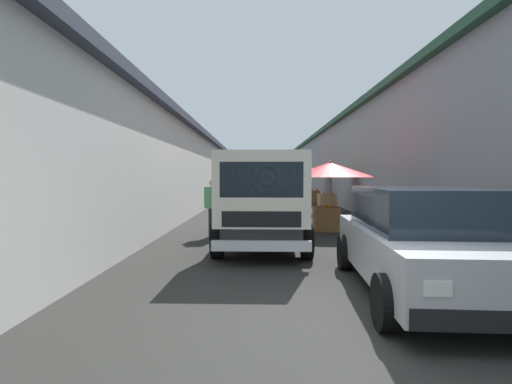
# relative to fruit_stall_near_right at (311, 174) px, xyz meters

# --- Properties ---
(ground) EXTENTS (90.00, 90.00, 0.00)m
(ground) POSITION_rel_fruit_stall_near_right_xyz_m (-6.47, 2.35, -1.75)
(ground) COLOR #282826
(building_left_whitewash) EXTENTS (49.80, 7.50, 3.74)m
(building_left_whitewash) POSITION_rel_fruit_stall_near_right_xyz_m (-4.22, 9.34, 0.12)
(building_left_whitewash) COLOR silver
(building_left_whitewash) RESTS_ON ground
(building_right_concrete) EXTENTS (49.80, 7.50, 4.82)m
(building_right_concrete) POSITION_rel_fruit_stall_near_right_xyz_m (-4.22, -4.64, 0.67)
(building_right_concrete) COLOR gray
(building_right_concrete) RESTS_ON ground
(fruit_stall_near_right) EXTENTS (2.54, 2.54, 2.26)m
(fruit_stall_near_right) POSITION_rel_fruit_stall_near_right_xyz_m (0.00, 0.00, 0.00)
(fruit_stall_near_right) COLOR #9E9EA3
(fruit_stall_near_right) RESTS_ON ground
(fruit_stall_mid_lane) EXTENTS (2.35, 2.35, 2.14)m
(fruit_stall_mid_lane) POSITION_rel_fruit_stall_near_right_xyz_m (-6.40, 0.04, -0.18)
(fruit_stall_mid_lane) COLOR #9E9EA3
(fruit_stall_mid_lane) RESTS_ON ground
(fruit_stall_far_left) EXTENTS (2.65, 2.65, 2.11)m
(fruit_stall_far_left) POSITION_rel_fruit_stall_near_right_xyz_m (-12.14, 1.08, -0.12)
(fruit_stall_far_left) COLOR #9E9EA3
(fruit_stall_far_left) RESTS_ON ground
(hatchback_car) EXTENTS (4.01, 2.13, 1.45)m
(hatchback_car) POSITION_rel_fruit_stall_near_right_xyz_m (-18.38, 0.95, -1.02)
(hatchback_car) COLOR #ADAFB5
(hatchback_car) RESTS_ON ground
(delivery_truck) EXTENTS (4.96, 2.06, 2.08)m
(delivery_truck) POSITION_rel_fruit_stall_near_right_xyz_m (-15.46, 3.13, -0.71)
(delivery_truck) COLOR black
(delivery_truck) RESTS_ON ground
(vendor_by_crates) EXTENTS (0.34, 0.58, 1.51)m
(vendor_by_crates) POSITION_rel_fruit_stall_near_right_xyz_m (-6.54, 1.62, -0.90)
(vendor_by_crates) COLOR #232328
(vendor_by_crates) RESTS_ON ground
(vendor_in_shade) EXTENTS (0.42, 0.52, 1.55)m
(vendor_in_shade) POSITION_rel_fruit_stall_near_right_xyz_m (-13.49, 4.42, -0.87)
(vendor_in_shade) COLOR #232328
(vendor_in_shade) RESTS_ON ground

